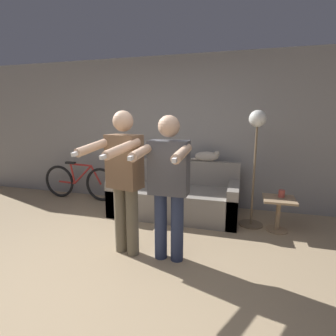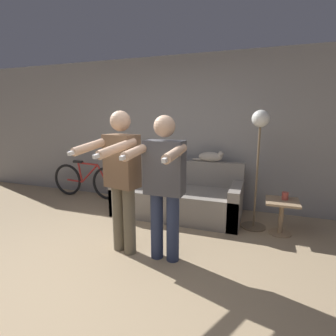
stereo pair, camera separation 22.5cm
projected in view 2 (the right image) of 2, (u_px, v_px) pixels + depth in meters
ground_plane at (94, 283)px, 2.53m from camera, size 16.00×16.00×0.00m
wall_back at (177, 132)px, 4.68m from camera, size 10.00×0.05×2.60m
couch at (178, 198)px, 4.26m from camera, size 2.01×0.88×0.85m
person_left at (121, 174)px, 2.94m from camera, size 0.56×0.74×1.65m
person_right at (164, 180)px, 2.77m from camera, size 0.49×0.67×1.60m
cat at (211, 157)px, 4.29m from camera, size 0.53×0.12×0.18m
floor_lamp at (259, 140)px, 3.55m from camera, size 0.34×0.34×1.67m
side_table at (282, 210)px, 3.53m from camera, size 0.42×0.42×0.48m
cup at (285, 196)px, 3.53m from camera, size 0.08×0.08×0.10m
bicycle at (87, 181)px, 5.14m from camera, size 1.56×0.07×0.72m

